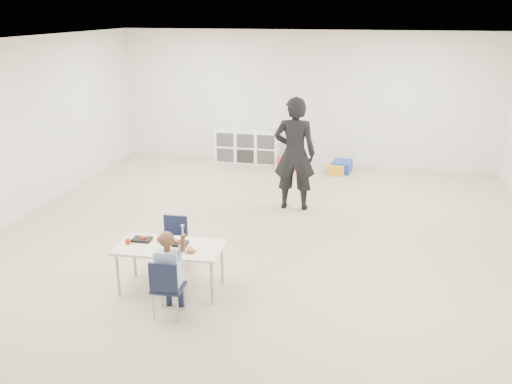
% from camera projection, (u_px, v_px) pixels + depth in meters
% --- Properties ---
extents(room, '(9.00, 9.02, 2.80)m').
position_uv_depth(room, '(260.00, 151.00, 7.26)').
color(room, '#B8A98D').
rests_on(room, ground).
extents(table, '(1.28, 0.68, 0.57)m').
position_uv_depth(table, '(171.00, 268.00, 6.43)').
color(table, beige).
rests_on(table, ground).
extents(chair_near, '(0.35, 0.33, 0.69)m').
position_uv_depth(chair_near, '(169.00, 286.00, 5.90)').
color(chair_near, '#111833').
rests_on(chair_near, ground).
extents(chair_far, '(0.35, 0.33, 0.69)m').
position_uv_depth(chair_far, '(173.00, 244.00, 6.94)').
color(chair_far, '#111833').
rests_on(chair_far, ground).
extents(child, '(0.48, 0.48, 1.08)m').
position_uv_depth(child, '(168.00, 270.00, 5.83)').
color(child, '#BCDFFF').
rests_on(child, chair_near).
extents(lunch_tray_near, '(0.23, 0.17, 0.03)m').
position_uv_depth(lunch_tray_near, '(178.00, 243.00, 6.38)').
color(lunch_tray_near, black).
rests_on(lunch_tray_near, table).
extents(lunch_tray_far, '(0.23, 0.17, 0.03)m').
position_uv_depth(lunch_tray_far, '(142.00, 239.00, 6.49)').
color(lunch_tray_far, black).
rests_on(lunch_tray_far, table).
extents(milk_carton, '(0.07, 0.07, 0.10)m').
position_uv_depth(milk_carton, '(168.00, 248.00, 6.18)').
color(milk_carton, white).
rests_on(milk_carton, table).
extents(bread_roll, '(0.09, 0.09, 0.07)m').
position_uv_depth(bread_roll, '(190.00, 249.00, 6.17)').
color(bread_roll, tan).
rests_on(bread_roll, table).
extents(apple_near, '(0.07, 0.07, 0.07)m').
position_uv_depth(apple_near, '(160.00, 239.00, 6.43)').
color(apple_near, '#9D240E').
rests_on(apple_near, table).
extents(apple_far, '(0.07, 0.07, 0.07)m').
position_uv_depth(apple_far, '(128.00, 241.00, 6.39)').
color(apple_far, '#9D240E').
rests_on(apple_far, table).
extents(cubby_shelf, '(1.40, 0.40, 0.70)m').
position_uv_depth(cubby_shelf, '(247.00, 147.00, 11.80)').
color(cubby_shelf, white).
rests_on(cubby_shelf, ground).
extents(adult, '(0.71, 0.48, 1.89)m').
position_uv_depth(adult, '(295.00, 154.00, 8.89)').
color(adult, black).
rests_on(adult, ground).
extents(bin_red, '(0.43, 0.50, 0.21)m').
position_uv_depth(bin_red, '(286.00, 164.00, 11.36)').
color(bin_red, red).
rests_on(bin_red, ground).
extents(bin_yellow, '(0.37, 0.44, 0.20)m').
position_uv_depth(bin_yellow, '(336.00, 169.00, 11.04)').
color(bin_yellow, orange).
rests_on(bin_yellow, ground).
extents(bin_blue, '(0.42, 0.51, 0.23)m').
position_uv_depth(bin_blue, '(342.00, 166.00, 11.17)').
color(bin_blue, '#1832B9').
rests_on(bin_blue, ground).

